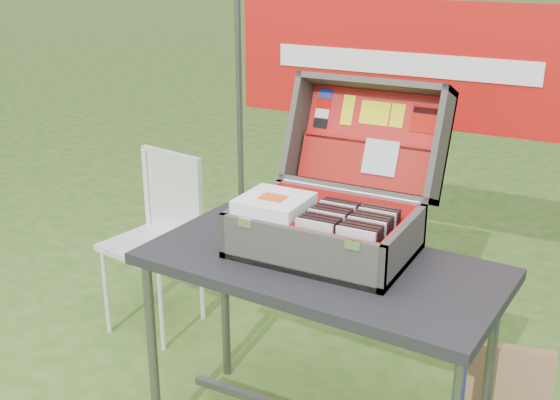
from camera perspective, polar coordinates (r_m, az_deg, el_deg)
The scene contains 82 objects.
table at distance 2.60m, azimuth 3.15°, elevation -12.69°, with size 1.23×0.62×0.77m, color black, non-canonical shape.
table_top at distance 2.42m, azimuth 3.31°, elevation -5.40°, with size 1.23×0.62×0.04m, color black.
table_leg_fl at distance 2.69m, azimuth -10.30°, elevation -12.37°, with size 0.04×0.04×0.73m, color #59595B.
table_leg_bl at distance 3.03m, azimuth -4.48°, elevation -8.07°, with size 0.04×0.04×0.73m, color #59595B.
table_leg_br at distance 2.68m, azimuth 16.66°, elevation -13.06°, with size 0.04×0.04×0.73m, color #59595B.
suitcase at distance 2.44m, azimuth 4.32°, elevation 1.99°, with size 0.60×0.59×0.53m, color #504D4A, non-canonical shape.
suitcase_base_bottom at distance 2.48m, azimuth 3.60°, elevation -3.99°, with size 0.60×0.43×0.02m, color #504D4A.
suitcase_base_wall_front at distance 2.29m, azimuth 1.50°, elevation -4.24°, with size 0.60×0.02×0.16m, color #504D4A.
suitcase_base_wall_back at distance 2.63m, azimuth 5.48°, elevation -1.02°, with size 0.60×0.02×0.16m, color #504D4A.
suitcase_base_wall_left at distance 2.58m, azimuth -2.20°, elevation -1.37°, with size 0.02×0.43×0.16m, color #504D4A.
suitcase_base_wall_right at distance 2.36m, azimuth 10.02°, elevation -3.75°, with size 0.02×0.43×0.16m, color #504D4A.
suitcase_liner_floor at distance 2.47m, azimuth 3.61°, elevation -3.67°, with size 0.55×0.38×0.01m, color red.
suitcase_latch_left at distance 2.33m, azimuth -2.85°, elevation -1.85°, with size 0.05×0.01×0.03m, color silver.
suitcase_latch_right at distance 2.17m, azimuth 5.94°, elevation -3.63°, with size 0.05×0.01×0.03m, color silver.
suitcase_hinge at distance 2.61m, azimuth 5.64°, elevation 0.71°, with size 0.02×0.02×0.54m, color silver.
suitcase_lid_back at distance 2.76m, azimuth 7.49°, elevation 4.89°, with size 0.60×0.43×0.02m, color #504D4A.
suitcase_lid_rim_far at distance 2.72m, azimuth 7.76°, elevation 9.28°, with size 0.60×0.02×0.16m, color #504D4A.
suitcase_lid_rim_near at distance 2.68m, azimuth 6.28°, elevation 0.84°, with size 0.60×0.02×0.16m, color #504D4A.
suitcase_lid_rim_left at distance 2.81m, azimuth 1.51°, elevation 5.84°, with size 0.02×0.43×0.16m, color #504D4A.
suitcase_lid_rim_right at distance 2.61m, azimuth 12.94°, elevation 4.23°, with size 0.02×0.43×0.16m, color #504D4A.
suitcase_lid_liner at distance 2.74m, azimuth 7.39°, elevation 4.93°, with size 0.55×0.38×0.01m, color red.
suitcase_liner_wall_front at distance 2.29m, azimuth 1.67°, elevation -3.84°, with size 0.55×0.01×0.14m, color red.
suitcase_liner_wall_back at distance 2.61m, azimuth 5.36°, elevation -0.88°, with size 0.55×0.01×0.14m, color red.
suitcase_liner_wall_left at distance 2.57m, azimuth -1.92°, elevation -1.18°, with size 0.01×0.38×0.14m, color red.
suitcase_liner_wall_right at distance 2.36m, azimuth 9.70°, elevation -3.43°, with size 0.01×0.38×0.14m, color red.
suitcase_lid_pocket at distance 2.72m, azimuth 6.90°, elevation 2.92°, with size 0.53×0.17×0.03m, color maroon.
suitcase_pocket_edge at distance 2.72m, azimuth 7.17°, elevation 4.71°, with size 0.52×0.02×0.02m, color maroon.
suitcase_pocket_cd at distance 2.68m, azimuth 8.17°, elevation 3.44°, with size 0.13×0.13×0.01m, color silver.
lid_sticker_cc_a at distance 2.84m, azimuth 3.71°, elevation 8.62°, with size 0.06×0.04×0.00m, color #1933B2.
lid_sticker_cc_b at distance 2.83m, azimuth 3.57°, elevation 7.83°, with size 0.06×0.04×0.00m, color #BE0E02.
lid_sticker_cc_c at distance 2.83m, azimuth 3.43°, elevation 7.04°, with size 0.06×0.04×0.00m, color white.
lid_sticker_cc_d at distance 2.82m, azimuth 3.30°, elevation 6.24°, with size 0.06×0.04×0.00m, color black.
lid_card_neon_tall at distance 2.79m, azimuth 5.54°, elevation 7.29°, with size 0.05×0.12×0.00m, color yellow.
lid_card_neon_main at distance 2.75m, azimuth 7.71°, elevation 7.01°, with size 0.12×0.09×0.00m, color yellow.
lid_card_neon_small at distance 2.72m, azimuth 9.52°, elevation 6.78°, with size 0.05×0.09×0.00m, color yellow.
lid_sticker_band at distance 2.69m, azimuth 11.69°, elevation 6.49°, with size 0.11×0.11×0.00m, color #BE0E02.
lid_sticker_band_bar at distance 2.69m, azimuth 11.80°, elevation 7.11°, with size 0.10×0.02×0.00m, color black.
cd_left_0 at distance 2.29m, azimuth 2.76°, elevation -3.51°, with size 0.13×0.01×0.15m, color silver.
cd_left_1 at distance 2.31m, azimuth 3.02°, elevation -3.31°, with size 0.13×0.01×0.15m, color black.
cd_left_2 at distance 2.33m, azimuth 3.27°, elevation -3.10°, with size 0.13×0.01×0.15m, color black.
cd_left_3 at distance 2.35m, azimuth 3.51°, elevation -2.90°, with size 0.13×0.01×0.15m, color black.
cd_left_4 at distance 2.37m, azimuth 3.75°, elevation -2.71°, with size 0.13×0.01×0.15m, color silver.
cd_left_5 at distance 2.39m, azimuth 3.98°, elevation -2.51°, with size 0.13×0.01×0.15m, color black.
cd_left_6 at distance 2.41m, azimuth 4.22°, elevation -2.32°, with size 0.13×0.01×0.15m, color black.
cd_left_7 at distance 2.43m, azimuth 4.44°, elevation -2.13°, with size 0.13×0.01×0.15m, color black.
cd_left_8 at distance 2.45m, azimuth 4.67°, elevation -1.95°, with size 0.13×0.01×0.15m, color silver.
cd_left_9 at distance 2.47m, azimuth 4.89°, elevation -1.77°, with size 0.13×0.01×0.15m, color black.
cd_left_10 at distance 2.49m, azimuth 5.11°, elevation -1.59°, with size 0.13×0.01×0.15m, color black.
cd_right_0 at distance 2.24m, azimuth 6.12°, elevation -4.19°, with size 0.13×0.01×0.15m, color silver.
cd_right_1 at distance 2.26m, azimuth 6.35°, elevation -3.98°, with size 0.13×0.01×0.15m, color black.
cd_right_2 at distance 2.28m, azimuth 6.57°, elevation -3.76°, with size 0.13×0.01×0.15m, color black.
cd_right_3 at distance 2.30m, azimuth 6.79°, elevation -3.55°, with size 0.13×0.01×0.15m, color black.
cd_right_4 at distance 2.32m, azimuth 7.01°, elevation -3.34°, with size 0.13×0.01×0.15m, color silver.
cd_right_5 at distance 2.34m, azimuth 7.22°, elevation -3.14°, with size 0.13×0.01×0.15m, color black.
cd_right_6 at distance 2.36m, azimuth 7.43°, elevation -2.94°, with size 0.13×0.01×0.15m, color black.
cd_right_7 at distance 2.38m, azimuth 7.63°, elevation -2.74°, with size 0.13×0.01×0.15m, color black.
cd_right_8 at distance 2.40m, azimuth 7.83°, elevation -2.55°, with size 0.13×0.01×0.15m, color silver.
cd_right_9 at distance 2.42m, azimuth 8.03°, elevation -2.36°, with size 0.13×0.01×0.15m, color black.
cd_right_10 at distance 2.44m, azimuth 8.23°, elevation -2.17°, with size 0.13×0.01×0.15m, color black.
songbook_0 at distance 2.42m, azimuth -0.47°, elevation -0.69°, with size 0.23×0.23×0.01m, color white.
songbook_1 at distance 2.42m, azimuth -0.47°, elevation -0.58°, with size 0.23×0.23×0.01m, color white.
songbook_2 at distance 2.42m, azimuth -0.47°, elevation -0.47°, with size 0.23×0.23×0.01m, color white.
songbook_3 at distance 2.41m, azimuth -0.47°, elevation -0.36°, with size 0.23×0.23×0.01m, color white.
songbook_4 at distance 2.41m, azimuth -0.47°, elevation -0.25°, with size 0.23×0.23×0.01m, color white.
songbook_5 at distance 2.41m, azimuth -0.47°, elevation -0.14°, with size 0.23×0.23×0.01m, color white.
songbook_6 at distance 2.41m, azimuth -0.47°, elevation -0.02°, with size 0.23×0.23×0.01m, color white.
songbook_7 at distance 2.41m, azimuth -0.47°, elevation 0.09°, with size 0.23×0.23×0.01m, color white.
songbook_8 at distance 2.41m, azimuth -0.47°, elevation 0.20°, with size 0.23×0.23×0.01m, color white.
songbook_graphic at distance 2.40m, azimuth -0.58°, elevation 0.22°, with size 0.09×0.07×0.00m, color #D85919.
chair at distance 3.43m, azimuth -10.36°, elevation -3.75°, with size 0.39×0.43×0.85m, color silver, non-canonical shape.
chair_seat at distance 3.43m, azimuth -10.37°, elevation -3.60°, with size 0.39×0.39×0.03m, color silver.
chair_backrest at distance 3.48m, azimuth -8.72°, elevation 0.67°, with size 0.39×0.03×0.41m, color silver.
chair_leg_fl at distance 3.51m, azimuth -13.96°, elevation -7.28°, with size 0.02×0.02×0.44m, color silver.
chair_leg_fr at distance 3.31m, azimuth -9.63°, elevation -8.63°, with size 0.02×0.02×0.44m, color silver.
chair_leg_bl at distance 3.73m, azimuth -10.61°, elevation -5.30°, with size 0.02×0.02×0.44m, color silver.
chair_leg_br at distance 3.55m, azimuth -6.39°, elevation -6.44°, with size 0.02×0.02×0.44m, color silver.
chair_upright_left at distance 3.58m, azimuth -10.84°, elevation 0.94°, with size 0.02×0.02×0.41m, color silver.
chair_upright_right at distance 3.40m, azimuth -6.47°, elevation 0.09°, with size 0.02×0.02×0.41m, color silver.
cardboard_box at distance 2.90m, azimuth 17.54°, elevation -14.65°, with size 0.36×0.06×0.38m, color #97684A.
banner_post_left at distance 3.65m, azimuth -3.26°, elevation 5.04°, with size 0.03×0.03×1.70m, color #59595B.
banner at distance 3.19m, azimuth 9.88°, elevation 10.89°, with size 1.60×0.01×0.55m, color #B3110D.
banner_text at distance 3.18m, azimuth 9.81°, elevation 10.86°, with size 1.20×0.00×0.10m, color white.
Camera 1 is at (0.99, -1.91, 1.79)m, focal length 45.00 mm.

